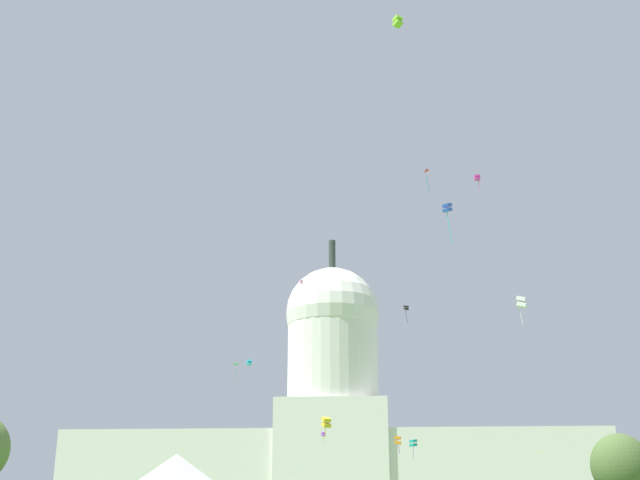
# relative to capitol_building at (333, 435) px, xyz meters

# --- Properties ---
(capitol_building) EXTENTS (130.93, 25.04, 70.31)m
(capitol_building) POSITION_rel_capitol_building_xyz_m (0.00, 0.00, 0.00)
(capitol_building) COLOR silver
(capitol_building) RESTS_ON ground_plane
(tree_east_mid) EXTENTS (6.81, 5.84, 9.71)m
(tree_east_mid) POSITION_rel_capitol_building_xyz_m (36.76, -111.50, -13.20)
(tree_east_mid) COLOR #4C3823
(tree_east_mid) RESTS_ON ground_plane
(kite_lime_high) EXTENTS (1.30, 1.31, 1.29)m
(kite_lime_high) POSITION_rel_capitol_building_xyz_m (14.30, -121.04, 36.87)
(kite_lime_high) COLOR #8CD133
(kite_cyan_mid) EXTENTS (1.12, 1.17, 1.09)m
(kite_cyan_mid) POSITION_rel_capitol_building_xyz_m (-13.34, -51.15, 9.16)
(kite_cyan_mid) COLOR #33BCDB
(kite_turquoise_low) EXTENTS (1.50, 1.50, 3.33)m
(kite_turquoise_low) POSITION_rel_capitol_building_xyz_m (17.30, -54.21, -6.27)
(kite_turquoise_low) COLOR teal
(kite_blue_mid) EXTENTS (1.05, 1.05, 4.34)m
(kite_blue_mid) POSITION_rel_capitol_building_xyz_m (18.23, -127.68, 10.59)
(kite_blue_mid) COLOR blue
(kite_pink_high) EXTENTS (0.94, 0.95, 3.44)m
(kite_pink_high) POSITION_rel_capitol_building_xyz_m (-5.78, -25.77, 32.15)
(kite_pink_high) COLOR pink
(kite_gold_low) EXTENTS (0.66, 1.09, 0.31)m
(kite_gold_low) POSITION_rel_capitol_building_xyz_m (40.66, -48.08, -8.11)
(kite_gold_low) COLOR gold
(kite_orange_low) EXTENTS (1.17, 1.12, 2.64)m
(kite_orange_low) POSITION_rel_capitol_building_xyz_m (14.06, -72.78, -7.27)
(kite_orange_low) COLOR orange
(kite_yellow_low) EXTENTS (1.31, 1.35, 2.53)m
(kite_yellow_low) POSITION_rel_capitol_building_xyz_m (4.57, -101.84, -7.39)
(kite_yellow_low) COLOR yellow
(kite_green_mid) EXTENTS (1.23, 0.88, 3.08)m
(kite_green_mid) POSITION_rel_capitol_building_xyz_m (-20.22, -26.47, 12.43)
(kite_green_mid) COLOR green
(kite_white_mid) EXTENTS (1.32, 1.26, 3.32)m
(kite_white_mid) POSITION_rel_capitol_building_xyz_m (27.74, -111.38, 5.03)
(kite_white_mid) COLOR white
(kite_violet_low) EXTENTS (0.86, 0.87, 2.41)m
(kite_violet_low) POSITION_rel_capitol_building_xyz_m (0.56, -45.43, -3.88)
(kite_violet_low) COLOR purple
(kite_red_high) EXTENTS (0.84, 1.13, 3.05)m
(kite_red_high) POSITION_rel_capitol_building_xyz_m (18.26, -106.89, 23.33)
(kite_red_high) COLOR red
(kite_black_high) EXTENTS (1.20, 1.23, 4.01)m
(kite_black_high) POSITION_rel_capitol_building_xyz_m (17.78, -33.00, 23.88)
(kite_black_high) COLOR black
(kite_magenta_high) EXTENTS (0.99, 0.97, 2.90)m
(kite_magenta_high) POSITION_rel_capitol_building_xyz_m (29.33, -72.16, 37.38)
(kite_magenta_high) COLOR #D1339E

